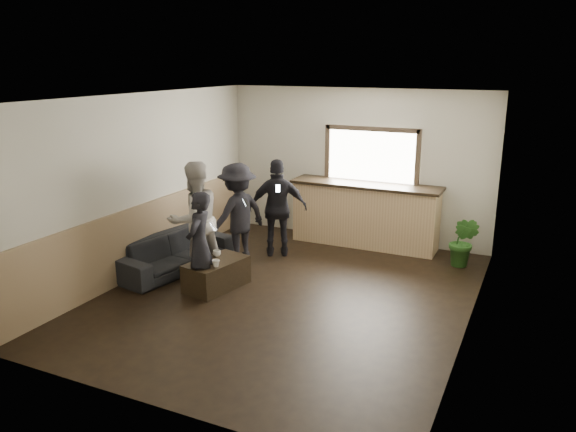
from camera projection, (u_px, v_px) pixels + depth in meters
The scene contains 12 objects.
ground at pixel (287, 295), 8.10m from camera, with size 5.00×6.00×0.01m, color black.
room_shell at pixel (240, 191), 8.01m from camera, with size 5.01×6.01×2.80m.
bar_counter at pixel (365, 211), 10.16m from camera, with size 2.70×0.68×2.13m.
sofa at pixel (174, 253), 8.99m from camera, with size 1.99×0.78×0.58m, color black.
coffee_table at pixel (217, 274), 8.30m from camera, with size 0.53×0.95×0.42m, color black.
cup_a at pixel (217, 253), 8.43m from camera, with size 0.12×0.12×0.09m, color silver.
cup_b at pixel (216, 263), 8.00m from camera, with size 0.11×0.11×0.10m, color silver.
potted_plant at pixel (464, 242), 9.10m from camera, with size 0.47×0.38×0.85m, color #2D6623.
person_a at pixel (199, 244), 7.97m from camera, with size 0.50×0.61×1.51m.
person_b at pixel (195, 220), 8.61m from camera, with size 1.01×1.10×1.81m.
person_c at pixel (238, 214), 9.16m from camera, with size 0.97×1.24×1.69m.
person_d at pixel (278, 208), 9.55m from camera, with size 1.06×0.80×1.68m.
Camera 1 is at (3.19, -6.79, 3.26)m, focal length 35.00 mm.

